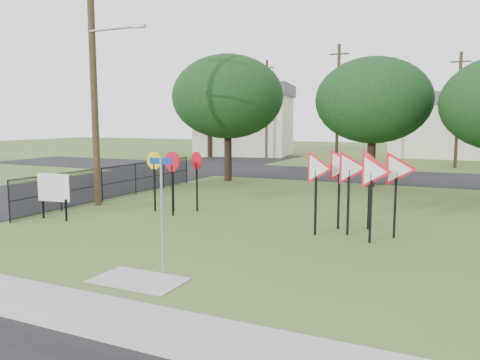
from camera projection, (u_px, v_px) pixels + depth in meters
name	position (u px, v px, depth m)	size (l,w,h in m)	color
ground	(195.00, 253.00, 12.34)	(140.00, 140.00, 0.00)	#3A5720
sidewalk	(78.00, 310.00, 8.56)	(30.00, 1.60, 0.02)	gray
planting_strip	(23.00, 338.00, 7.48)	(30.00, 0.80, 0.02)	#3A5720
street_left	(101.00, 183.00, 26.37)	(8.00, 50.00, 0.02)	black
street_far	(352.00, 175.00, 30.31)	(60.00, 8.00, 0.02)	black
curb_pad	(139.00, 280.00, 10.18)	(2.00, 1.20, 0.02)	gray
street_name_sign	(162.00, 207.00, 10.49)	(0.54, 0.09, 2.65)	#A0A3A9
stop_sign_cluster	(174.00, 167.00, 17.70)	(2.19, 1.38, 2.32)	black
yield_sign_cluster	(357.00, 172.00, 14.12)	(3.36, 2.11, 2.64)	black
info_board	(53.00, 189.00, 16.40)	(1.31, 0.19, 1.64)	black
utility_pole_main	(95.00, 77.00, 18.77)	(3.55, 0.33, 10.00)	#473520
far_pole_a	(338.00, 106.00, 34.18)	(1.40, 0.24, 9.00)	#473520
far_pole_b	(458.00, 109.00, 34.44)	(1.40, 0.24, 8.50)	#473520
far_pole_c	(267.00, 109.00, 42.94)	(1.40, 0.24, 9.00)	#473520
fence_run	(120.00, 181.00, 21.05)	(0.05, 11.55, 1.50)	black
house_left	(245.00, 120.00, 48.33)	(10.58, 8.88, 7.20)	beige
house_mid	(436.00, 125.00, 46.22)	(8.40, 8.40, 6.20)	beige
tree_near_left	(228.00, 97.00, 26.84)	(6.40, 6.40, 7.27)	black
tree_near_mid	(373.00, 101.00, 24.42)	(6.00, 6.00, 6.80)	black
tree_far_left	(209.00, 104.00, 45.39)	(6.80, 6.80, 7.73)	black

